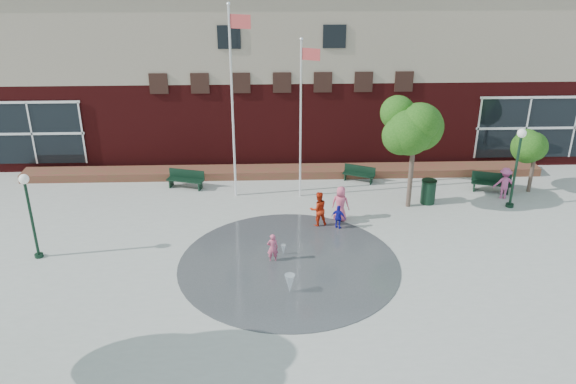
{
  "coord_description": "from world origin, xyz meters",
  "views": [
    {
      "loc": [
        -0.71,
        -16.77,
        12.2
      ],
      "look_at": [
        0.0,
        4.0,
        2.6
      ],
      "focal_mm": 38.0,
      "sensor_mm": 36.0,
      "label": 1
    }
  ],
  "objects_px": {
    "child_splash": "(273,248)",
    "flagpole_left": "(233,94)",
    "flagpole_right": "(302,112)",
    "bench_left": "(186,183)",
    "trash_can": "(428,192)"
  },
  "relations": [
    {
      "from": "child_splash",
      "to": "flagpole_left",
      "type": "bearing_deg",
      "value": -81.74
    },
    {
      "from": "flagpole_right",
      "to": "bench_left",
      "type": "height_order",
      "value": "flagpole_right"
    },
    {
      "from": "flagpole_left",
      "to": "bench_left",
      "type": "xyz_separation_m",
      "value": [
        -2.5,
        0.93,
        -4.62
      ]
    },
    {
      "from": "flagpole_right",
      "to": "child_splash",
      "type": "height_order",
      "value": "flagpole_right"
    },
    {
      "from": "bench_left",
      "to": "trash_can",
      "type": "relative_size",
      "value": 1.62
    },
    {
      "from": "flagpole_right",
      "to": "child_splash",
      "type": "distance_m",
      "value": 6.95
    },
    {
      "from": "trash_can",
      "to": "child_splash",
      "type": "xyz_separation_m",
      "value": [
        -7.15,
        -4.87,
        0.01
      ]
    },
    {
      "from": "trash_can",
      "to": "child_splash",
      "type": "bearing_deg",
      "value": -145.76
    },
    {
      "from": "flagpole_right",
      "to": "flagpole_left",
      "type": "bearing_deg",
      "value": -162.24
    },
    {
      "from": "flagpole_right",
      "to": "trash_can",
      "type": "bearing_deg",
      "value": 11.57
    },
    {
      "from": "bench_left",
      "to": "trash_can",
      "type": "xyz_separation_m",
      "value": [
        11.27,
        -2.05,
        0.29
      ]
    },
    {
      "from": "flagpole_left",
      "to": "trash_can",
      "type": "height_order",
      "value": "flagpole_left"
    },
    {
      "from": "flagpole_left",
      "to": "child_splash",
      "type": "height_order",
      "value": "flagpole_left"
    },
    {
      "from": "flagpole_left",
      "to": "trash_can",
      "type": "distance_m",
      "value": 9.85
    },
    {
      "from": "bench_left",
      "to": "trash_can",
      "type": "distance_m",
      "value": 11.46
    }
  ]
}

